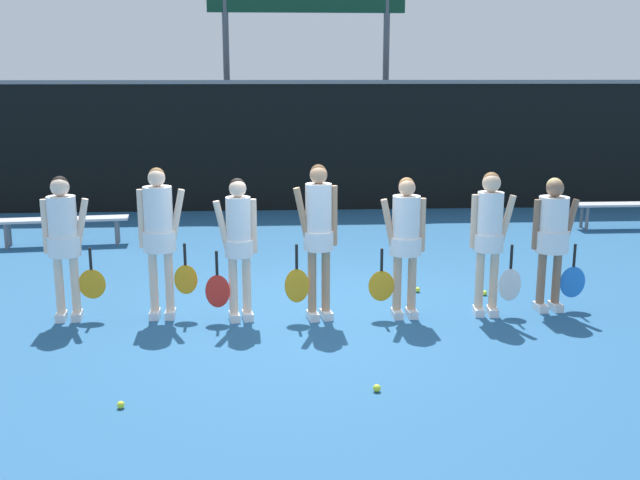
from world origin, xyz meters
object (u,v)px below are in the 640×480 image
at_px(player_2, 238,239).
at_px(tennis_ball_1, 121,405).
at_px(player_0, 64,236).
at_px(tennis_ball_6, 485,293).
at_px(player_4, 405,237).
at_px(player_5, 490,232).
at_px(scoreboard, 306,6).
at_px(bench_far, 628,207).
at_px(player_1, 160,230).
at_px(tennis_ball_2, 377,388).
at_px(player_3, 318,230).
at_px(tennis_ball_3, 418,290).
at_px(bench_courtside, 62,222).
at_px(player_6, 553,233).

height_order(player_2, tennis_ball_1, player_2).
relative_size(player_0, tennis_ball_6, 25.65).
bearing_deg(player_2, player_4, -10.61).
relative_size(player_0, player_5, 0.99).
height_order(scoreboard, bench_far, scoreboard).
distance_m(player_1, player_4, 2.84).
distance_m(player_2, tennis_ball_2, 2.67).
bearing_deg(player_4, tennis_ball_1, -143.42).
height_order(bench_far, player_4, player_4).
xyz_separation_m(bench_far, player_3, (-6.00, -4.83, 0.66)).
bearing_deg(tennis_ball_3, tennis_ball_2, -107.24).
height_order(player_3, tennis_ball_6, player_3).
bearing_deg(player_1, scoreboard, 75.14).
height_order(player_2, player_3, player_3).
relative_size(player_4, tennis_ball_3, 23.86).
relative_size(tennis_ball_1, tennis_ball_2, 0.94).
bearing_deg(scoreboard, tennis_ball_6, -76.04).
bearing_deg(player_1, player_2, -9.39).
bearing_deg(bench_far, bench_courtside, -175.36).
bearing_deg(tennis_ball_2, player_5, 53.09).
bearing_deg(player_5, player_4, -172.67).
distance_m(player_4, player_5, 1.00).
xyz_separation_m(player_4, tennis_ball_3, (0.36, 0.97, -0.93)).
distance_m(player_3, tennis_ball_1, 3.13).
relative_size(bench_far, player_1, 1.11).
distance_m(scoreboard, player_0, 9.63).
relative_size(bench_courtside, bench_far, 1.10).
bearing_deg(tennis_ball_2, player_3, 100.99).
xyz_separation_m(tennis_ball_1, tennis_ball_6, (4.04, 3.09, 0.00)).
relative_size(player_1, tennis_ball_6, 26.96).
height_order(player_2, tennis_ball_2, player_2).
height_order(bench_far, player_5, player_5).
xyz_separation_m(player_0, player_5, (4.91, -0.12, 0.01)).
bearing_deg(tennis_ball_3, player_6, -29.69).
bearing_deg(player_5, tennis_ball_6, 81.40).
bearing_deg(tennis_ball_6, player_1, -171.11).
height_order(tennis_ball_3, tennis_ball_6, tennis_ball_3).
relative_size(player_1, player_3, 0.98).
bearing_deg(player_1, player_5, -3.01).
relative_size(player_3, player_5, 1.06).
height_order(player_6, tennis_ball_2, player_6).
xyz_separation_m(bench_far, tennis_ball_6, (-3.79, -4.05, -0.37)).
xyz_separation_m(scoreboard, player_3, (-0.25, -8.65, -3.17)).
xyz_separation_m(player_4, player_5, (1.00, 0.02, 0.03)).
bearing_deg(player_1, player_4, -4.09).
xyz_separation_m(player_5, tennis_ball_1, (-3.85, -2.33, -0.97)).
xyz_separation_m(player_5, tennis_ball_6, (0.20, 0.75, -0.97)).
xyz_separation_m(player_1, tennis_ball_6, (4.03, 0.63, -1.02)).
xyz_separation_m(player_2, player_6, (3.72, 0.13, -0.01)).
bearing_deg(tennis_ball_1, player_0, 113.47).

